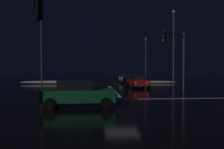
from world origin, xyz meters
TOP-DOWN VIEW (x-y plane):
  - ground at (0.00, 0.00)m, footprint 120.00×120.00m
  - stop_line_north at (0.00, 7.51)m, footprint 0.35×12.80m
  - centre_line_ns at (0.00, 19.11)m, footprint 22.00×0.15m
  - crosswalk_bar_east at (7.61, 0.00)m, footprint 12.80×0.40m
  - snow_bank_left_curb at (-8.31, 19.75)m, footprint 9.88×1.50m
  - snow_bank_right_curb at (8.31, 19.82)m, footprint 6.57×1.50m
  - sedan_red at (3.33, 10.64)m, footprint 2.02×4.33m
  - sedan_black at (3.33, 16.11)m, footprint 2.02×4.33m
  - sedan_silver at (3.37, 21.59)m, footprint 2.02×4.33m
  - sedan_green_crossing at (-3.01, -3.20)m, footprint 4.33×2.02m
  - traffic_signal_ne at (6.52, 6.52)m, footprint 3.57×3.57m
  - streetlamp_left_near at (-8.61, 13.11)m, footprint 0.44×0.44m
  - streetlamp_right_near at (8.61, 13.11)m, footprint 0.44×0.44m
  - streetlamp_right_far at (8.61, 29.11)m, footprint 0.44×0.44m

SIDE VIEW (x-z plane):
  - ground at x=0.00m, z-range -0.10..0.00m
  - stop_line_north at x=0.00m, z-range 0.00..0.01m
  - centre_line_ns at x=0.00m, z-range 0.00..0.01m
  - crosswalk_bar_east at x=7.61m, z-range 0.00..0.01m
  - snow_bank_right_curb at x=8.31m, z-range 0.00..0.38m
  - snow_bank_left_curb at x=-8.31m, z-range 0.00..0.48m
  - sedan_red at x=3.33m, z-range 0.02..1.59m
  - sedan_black at x=3.33m, z-range 0.02..1.59m
  - sedan_silver at x=3.37m, z-range 0.02..1.59m
  - sedan_green_crossing at x=-3.01m, z-range 0.02..1.59m
  - traffic_signal_ne at x=6.52m, z-range 1.22..7.47m
  - streetlamp_right_far at x=8.61m, z-range 0.68..9.30m
  - streetlamp_left_near at x=-8.61m, z-range 0.70..10.67m
  - streetlamp_right_near at x=8.61m, z-range 0.71..10.81m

